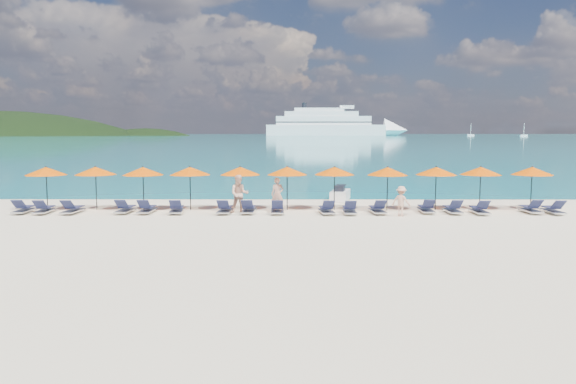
{
  "coord_description": "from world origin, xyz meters",
  "views": [
    {
      "loc": [
        0.11,
        -23.14,
        4.01
      ],
      "look_at": [
        0.0,
        3.0,
        1.2
      ],
      "focal_mm": 35.0,
      "sensor_mm": 36.0,
      "label": 1
    }
  ],
  "objects": [
    {
      "name": "cruise_ship",
      "position": [
        50.78,
        578.19,
        10.87
      ],
      "size": [
        150.42,
        26.21,
        41.78
      ],
      "rotation": [
        0.0,
        0.0,
        -0.02
      ],
      "color": "white",
      "rests_on": "ground"
    },
    {
      "name": "sailboat_far",
      "position": [
        173.44,
        518.85,
        1.22
      ],
      "size": [
        6.46,
        2.15,
        11.84
      ],
      "color": "white",
      "rests_on": "ground"
    },
    {
      "name": "lounger_6",
      "position": [
        -3.1,
        4.15,
        0.24
      ],
      "size": [
        0.72,
        1.73,
        0.66
      ],
      "rotation": [
        0.0,
        0.0,
        -0.06
      ],
      "color": "silver",
      "rests_on": "ground"
    },
    {
      "name": "lounger_7",
      "position": [
        -1.95,
        4.21,
        0.24
      ],
      "size": [
        0.69,
        1.73,
        0.66
      ],
      "rotation": [
        0.0,
        0.0,
        -0.04
      ],
      "color": "silver",
      "rests_on": "ground"
    },
    {
      "name": "umbrella_2",
      "position": [
        -7.4,
        5.3,
        2.02
      ],
      "size": [
        2.1,
        2.1,
        2.28
      ],
      "color": "black",
      "rests_on": "ground"
    },
    {
      "name": "umbrella_10",
      "position": [
        12.48,
        5.53,
        2.02
      ],
      "size": [
        2.1,
        2.1,
        2.28
      ],
      "color": "black",
      "rests_on": "ground"
    },
    {
      "name": "umbrella_9",
      "position": [
        9.87,
        5.57,
        2.02
      ],
      "size": [
        2.1,
        2.1,
        2.28
      ],
      "color": "black",
      "rests_on": "ground"
    },
    {
      "name": "sailboat_near",
      "position": [
        201.77,
        464.15,
        1.18
      ],
      "size": [
        6.28,
        2.09,
        11.51
      ],
      "color": "white",
      "rests_on": "ground"
    },
    {
      "name": "beachgoer_b",
      "position": [
        -2.41,
        4.39,
        0.95
      ],
      "size": [
        0.95,
        0.58,
        1.9
      ],
      "primitive_type": "imported",
      "rotation": [
        0.0,
        0.0,
        0.05
      ],
      "color": "#DDA284",
      "rests_on": "ground"
    },
    {
      "name": "lounger_11",
      "position": [
        4.39,
        4.16,
        0.24
      ],
      "size": [
        0.74,
        1.74,
        0.66
      ],
      "rotation": [
        0.0,
        0.0,
        0.07
      ],
      "color": "silver",
      "rests_on": "ground"
    },
    {
      "name": "lounger_1",
      "position": [
        -12.0,
        4.11,
        0.24
      ],
      "size": [
        0.73,
        1.74,
        0.66
      ],
      "rotation": [
        0.0,
        0.0,
        0.06
      ],
      "color": "silver",
      "rests_on": "ground"
    },
    {
      "name": "jetski",
      "position": [
        3.03,
        9.5,
        0.36
      ],
      "size": [
        1.43,
        2.62,
        0.89
      ],
      "rotation": [
        0.0,
        0.0,
        -0.21
      ],
      "color": "white",
      "rests_on": "ground"
    },
    {
      "name": "lounger_5",
      "position": [
        -5.49,
        4.17,
        0.24
      ],
      "size": [
        0.77,
        1.75,
        0.66
      ],
      "rotation": [
        0.0,
        0.0,
        0.09
      ],
      "color": "silver",
      "rests_on": "ground"
    },
    {
      "name": "lounger_13",
      "position": [
        8.11,
        4.23,
        0.24
      ],
      "size": [
        0.63,
        1.7,
        0.66
      ],
      "rotation": [
        0.0,
        0.0,
        0.01
      ],
      "color": "silver",
      "rests_on": "ground"
    },
    {
      "name": "lounger_3",
      "position": [
        -8.05,
        4.28,
        0.24
      ],
      "size": [
        0.7,
        1.73,
        0.66
      ],
      "rotation": [
        0.0,
        0.0,
        -0.05
      ],
      "color": "silver",
      "rests_on": "ground"
    },
    {
      "name": "lounger_2",
      "position": [
        -10.6,
        4.11,
        0.24
      ],
      "size": [
        0.71,
        1.73,
        0.66
      ],
      "rotation": [
        0.0,
        0.0,
        -0.05
      ],
      "color": "silver",
      "rests_on": "ground"
    },
    {
      "name": "umbrella_1",
      "position": [
        -9.9,
        5.53,
        2.02
      ],
      "size": [
        2.1,
        2.1,
        2.28
      ],
      "color": "black",
      "rests_on": "ground"
    },
    {
      "name": "umbrella_3",
      "position": [
        -5.03,
        5.46,
        2.02
      ],
      "size": [
        2.1,
        2.1,
        2.28
      ],
      "color": "black",
      "rests_on": "ground"
    },
    {
      "name": "lounger_10",
      "position": [
        3.0,
        4.02,
        0.24
      ],
      "size": [
        0.64,
        1.71,
        0.66
      ],
      "rotation": [
        0.0,
        0.0,
        -0.01
      ],
      "color": "silver",
      "rests_on": "ground"
    },
    {
      "name": "ground",
      "position": [
        0.0,
        0.0,
        0.0
      ],
      "size": [
        1400.0,
        1400.0,
        0.0
      ],
      "primitive_type": "plane",
      "color": "beige"
    },
    {
      "name": "sea",
      "position": [
        0.0,
        660.0,
        0.01
      ],
      "size": [
        1600.0,
        1300.0,
        0.01
      ],
      "primitive_type": "cube",
      "color": "#1FA9B2",
      "rests_on": "ground"
    },
    {
      "name": "lounger_12",
      "position": [
        6.85,
        4.41,
        0.24
      ],
      "size": [
        0.67,
        1.72,
        0.66
      ],
      "rotation": [
        0.0,
        0.0,
        -0.03
      ],
      "color": "silver",
      "rests_on": "ground"
    },
    {
      "name": "lounger_16",
      "position": [
        12.98,
        4.1,
        0.24
      ],
      "size": [
        0.64,
        1.71,
        0.66
      ],
      "rotation": [
        0.0,
        0.0,
        0.01
      ],
      "color": "silver",
      "rests_on": "ground"
    },
    {
      "name": "umbrella_6",
      "position": [
        2.38,
        5.56,
        2.02
      ],
      "size": [
        2.1,
        2.1,
        2.28
      ],
      "color": "black",
      "rests_on": "ground"
    },
    {
      "name": "umbrella_0",
      "position": [
        -12.36,
        5.32,
        2.02
      ],
      "size": [
        2.1,
        2.1,
        2.28
      ],
      "color": "black",
      "rests_on": "ground"
    },
    {
      "name": "lounger_9",
      "position": [
        1.88,
        4.03,
        0.24
      ],
      "size": [
        0.79,
        1.75,
        0.66
      ],
      "rotation": [
        0.0,
        0.0,
        0.1
      ],
      "color": "silver",
      "rests_on": "ground"
    },
    {
      "name": "lounger_15",
      "position": [
        11.99,
        4.34,
        0.24
      ],
      "size": [
        0.64,
        1.71,
        0.66
      ],
      "rotation": [
        0.0,
        0.0,
        0.01
      ],
      "color": "silver",
      "rests_on": "ground"
    },
    {
      "name": "lounger_8",
      "position": [
        -0.53,
        4.12,
        0.24
      ],
      "size": [
        0.66,
        1.72,
        0.66
      ],
      "rotation": [
        0.0,
        0.0,
        0.03
      ],
      "color": "silver",
      "rests_on": "ground"
    },
    {
      "name": "beachgoer_a",
      "position": [
        -0.54,
        5.01,
        0.85
      ],
      "size": [
        0.63,
        0.42,
        1.71
      ],
      "primitive_type": "imported",
      "rotation": [
        0.0,
        0.0,
        0.01
      ],
      "color": "#DDA284",
      "rests_on": "ground"
    },
    {
      "name": "beachgoer_c",
      "position": [
        5.39,
        3.35,
        0.72
      ],
      "size": [
        1.02,
        0.87,
        1.45
      ],
      "primitive_type": "imported",
      "rotation": [
        0.0,
        0.0,
        2.58
      ],
      "color": "#DDA284",
      "rests_on": "ground"
    },
    {
      "name": "lounger_14",
      "position": [
        9.36,
        4.04,
        0.24
      ],
      "size": [
        0.63,
        1.7,
        0.66
      ],
      "rotation": [
        0.0,
        0.0,
        -0.01
      ],
      "color": "silver",
      "rests_on": "ground"
    },
    {
      "name": "headland_small",
      "position": [
        -150.0,
        560.0,
        -35.0
      ],
      "size": [
        162.0,
        126.0,
        85.5
      ],
      "color": "black",
      "rests_on": "ground"
    },
    {
      "name": "umbrella_5",
      "position": [
        -0.05,
        5.52,
        2.02
      ],
      "size": [
        2.1,
        2.1,
        2.28
      ],
      "color": "black",
      "rests_on": "ground"
    },
    {
      "name": "umbrella_7",
      "position": [
        5.05,
        5.3,
        2.02
      ],
      "size": [
        2.1,
        2.1,
        2.28
      ],
      "color": "black",
      "rests_on": "ground"
    },
    {
      "name": "umbrella_4",
      "position": [
        -2.46,
        5.49,
        2.02
      ],
      "size": [
        2.1,
        2.1,
        2.28
      ],
      "color": "black",
      "rests_on": "ground"
    },
    {
      "name": "lounger_4",
      "position": [
        -6.98,
        4.24,
        0.24
      ],
      "size": [
        0.65,
        1.71,
        0.66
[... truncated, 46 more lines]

